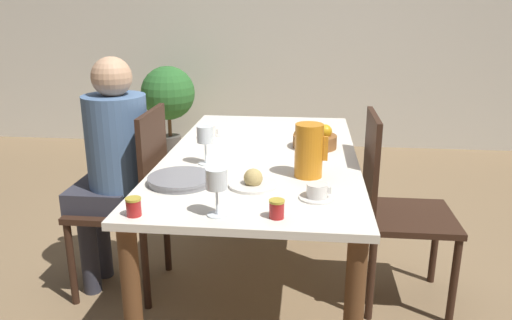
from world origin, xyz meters
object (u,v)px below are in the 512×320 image
at_px(chair_person_side, 132,197).
at_px(wine_glass_water, 205,136).
at_px(teacup_across, 209,133).
at_px(wine_glass_juice, 217,182).
at_px(fruit_bowl, 315,139).
at_px(jam_jar_red, 134,206).
at_px(person_seated, 112,156).
at_px(serving_tray, 181,180).
at_px(bread_plate, 253,182).
at_px(chair_opposite, 394,206).
at_px(red_pitcher, 309,150).
at_px(jam_jar_amber, 277,208).
at_px(potted_plant, 168,96).
at_px(teacup_near_person, 317,192).

distance_m(chair_person_side, wine_glass_water, 0.55).
bearing_deg(teacup_across, wine_glass_juice, -77.23).
bearing_deg(fruit_bowl, wine_glass_juice, -110.80).
height_order(teacup_across, jam_jar_red, jam_jar_red).
distance_m(person_seated, wine_glass_juice, 0.96).
xyz_separation_m(serving_tray, bread_plate, (0.30, -0.01, 0.01)).
xyz_separation_m(chair_opposite, red_pitcher, (-0.42, -0.26, 0.34)).
bearing_deg(jam_jar_red, jam_jar_amber, 3.88).
distance_m(chair_person_side, red_pitcher, 0.96).
bearing_deg(bread_plate, fruit_bowl, 67.53).
distance_m(bread_plate, fruit_bowl, 0.65).
relative_size(serving_tray, fruit_bowl, 1.22).
xyz_separation_m(wine_glass_juice, teacup_across, (-0.23, 1.03, -0.10)).
bearing_deg(jam_jar_red, person_seated, 116.85).
relative_size(chair_person_side, red_pitcher, 4.17).
height_order(chair_person_side, bread_plate, chair_person_side).
relative_size(teacup_across, fruit_bowl, 0.60).
relative_size(bread_plate, fruit_bowl, 0.88).
distance_m(chair_person_side, chair_opposite, 1.28).
bearing_deg(jam_jar_red, wine_glass_juice, 6.38).
relative_size(chair_person_side, bread_plate, 4.83).
bearing_deg(chair_person_side, chair_opposite, -88.87).
height_order(jam_jar_red, fruit_bowl, fruit_bowl).
distance_m(wine_glass_water, bread_plate, 0.38).
bearing_deg(serving_tray, jam_jar_amber, -36.48).
bearing_deg(jam_jar_red, wine_glass_water, 77.81).
height_order(person_seated, serving_tray, person_seated).
xyz_separation_m(jam_jar_amber, jam_jar_red, (-0.49, -0.03, 0.00)).
xyz_separation_m(serving_tray, jam_jar_amber, (0.41, -0.30, 0.02)).
distance_m(wine_glass_juice, jam_jar_amber, 0.22).
bearing_deg(serving_tray, chair_person_side, 133.64).
relative_size(red_pitcher, wine_glass_juice, 1.33).
relative_size(person_seated, fruit_bowl, 5.40).
relative_size(teacup_across, jam_jar_amber, 2.04).
bearing_deg(jam_jar_amber, red_pitcher, 76.78).
xyz_separation_m(person_seated, wine_glass_water, (0.49, -0.12, 0.15)).
height_order(wine_glass_water, potted_plant, wine_glass_water).
distance_m(serving_tray, jam_jar_amber, 0.51).
height_order(chair_person_side, teacup_near_person, chair_person_side).
xyz_separation_m(teacup_near_person, jam_jar_amber, (-0.14, -0.19, 0.01)).
distance_m(wine_glass_juice, potted_plant, 3.26).
height_order(wine_glass_water, jam_jar_amber, wine_glass_water).
bearing_deg(teacup_across, red_pitcher, -47.19).
distance_m(person_seated, fruit_bowl, 1.01).
distance_m(wine_glass_water, wine_glass_juice, 0.59).
height_order(red_pitcher, teacup_near_person, red_pitcher).
xyz_separation_m(wine_glass_juice, jam_jar_amber, (0.20, 0.00, -0.09)).
xyz_separation_m(teacup_across, fruit_bowl, (0.57, -0.14, 0.02)).
bearing_deg(bread_plate, person_seated, 152.04).
xyz_separation_m(person_seated, potted_plant, (-0.39, 2.39, -0.13)).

